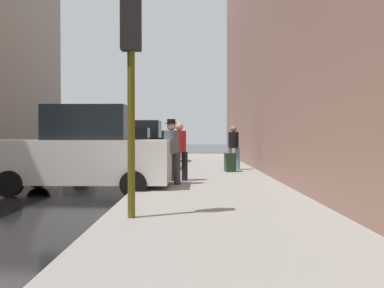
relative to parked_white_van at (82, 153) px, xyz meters
The scene contains 11 objects.
sidewalk 3.49m from the parked_white_van, ahead, with size 4.00×40.00×0.15m, color gray.
parked_white_van is the anchor object (origin of this frame).
parked_silver_sedan 6.02m from the parked_white_van, 90.00° to the left, with size 4.26×2.17×1.79m.
parked_black_suv 10.95m from the parked_white_van, 90.00° to the left, with size 4.65×2.16×2.25m.
parked_dark_green_sedan 16.89m from the parked_white_van, 90.00° to the left, with size 4.22×2.09×1.79m.
fire_hydrant 7.20m from the parked_white_van, 75.44° to the left, with size 0.42×0.22×0.70m.
traffic_light 4.93m from the parked_white_van, 66.35° to the right, with size 0.32×0.32×3.60m.
pedestrian_in_jeans 7.02m from the parked_white_van, 50.67° to the left, with size 0.51×0.42×1.71m.
pedestrian_in_red_jacket 2.85m from the parked_white_van, 30.14° to the left, with size 0.53×0.47×1.71m.
pedestrian_with_beanie 2.32m from the parked_white_van, 11.46° to the left, with size 0.51×0.42×1.78m.
rolling_suitcase 6.32m from the parked_white_van, 47.57° to the left, with size 0.41×0.59×1.04m.
Camera 1 is at (5.48, -10.92, 1.48)m, focal length 40.00 mm.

